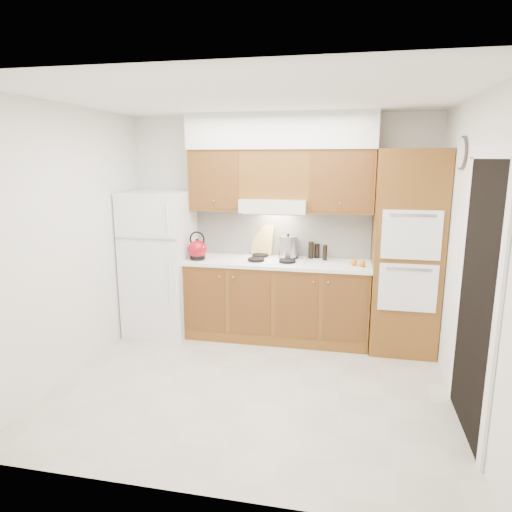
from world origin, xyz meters
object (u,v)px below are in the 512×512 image
at_px(oven_cabinet, 406,253).
at_px(stock_pot, 288,247).
at_px(fridge, 160,263).
at_px(kettle, 197,249).

xyz_separation_m(oven_cabinet, stock_pot, (-1.31, 0.15, -0.01)).
xyz_separation_m(fridge, kettle, (0.50, -0.07, 0.20)).
bearing_deg(oven_cabinet, kettle, -177.55).
xyz_separation_m(kettle, stock_pot, (1.03, 0.25, 0.03)).
bearing_deg(kettle, fridge, 179.54).
bearing_deg(stock_pot, fridge, -173.16).
height_order(kettle, stock_pot, stock_pot).
bearing_deg(fridge, oven_cabinet, 0.70).
relative_size(fridge, stock_pot, 7.28).
distance_m(fridge, oven_cabinet, 2.86).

